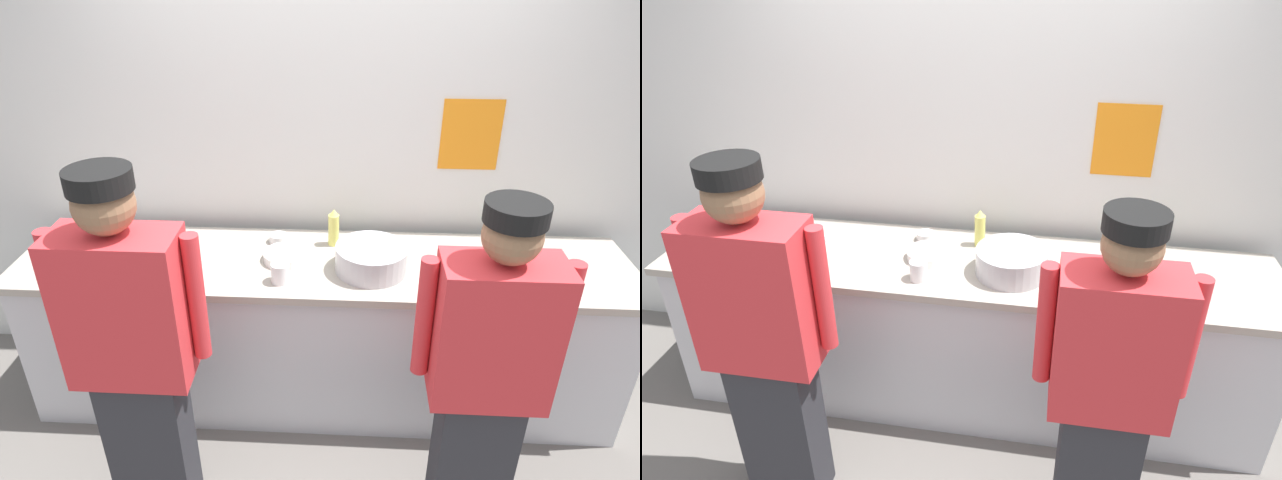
{
  "view_description": "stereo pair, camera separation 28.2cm",
  "coord_description": "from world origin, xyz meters",
  "views": [
    {
      "loc": [
        0.13,
        -2.12,
        2.4
      ],
      "look_at": [
        -0.01,
        0.35,
        1.06
      ],
      "focal_mm": 31.07,
      "sensor_mm": 36.0,
      "label": 1
    },
    {
      "loc": [
        0.41,
        -2.09,
        2.4
      ],
      "look_at": [
        -0.01,
        0.35,
        1.06
      ],
      "focal_mm": 31.07,
      "sensor_mm": 36.0,
      "label": 2
    }
  ],
  "objects": [
    {
      "name": "ground_plane",
      "position": [
        0.0,
        0.0,
        0.0
      ],
      "size": [
        9.0,
        9.0,
        0.0
      ],
      "primitive_type": "plane",
      "color": "slate"
    },
    {
      "name": "wall_back",
      "position": [
        0.0,
        0.86,
        1.46
      ],
      "size": [
        5.07,
        0.11,
        2.93
      ],
      "color": "silver",
      "rests_on": "ground"
    },
    {
      "name": "prep_counter",
      "position": [
        0.0,
        0.37,
        0.46
      ],
      "size": [
        3.23,
        0.71,
        0.92
      ],
      "color": "silver",
      "rests_on": "ground"
    },
    {
      "name": "chef_near_left",
      "position": [
        -0.73,
        -0.41,
        0.92
      ],
      "size": [
        0.62,
        0.24,
        1.73
      ],
      "color": "#2D2D33",
      "rests_on": "ground"
    },
    {
      "name": "chef_center",
      "position": [
        0.69,
        -0.41,
        0.87
      ],
      "size": [
        0.59,
        0.24,
        1.63
      ],
      "color": "#2D2D33",
      "rests_on": "ground"
    },
    {
      "name": "plate_stack_front",
      "position": [
        -0.2,
        0.37,
        0.94
      ],
      "size": [
        0.23,
        0.23,
        0.05
      ],
      "color": "white",
      "rests_on": "prep_counter"
    },
    {
      "name": "mixing_bowl_steel",
      "position": [
        0.25,
        0.3,
        0.99
      ],
      "size": [
        0.36,
        0.36,
        0.13
      ],
      "primitive_type": "cylinder",
      "color": "#B7BABF",
      "rests_on": "prep_counter"
    },
    {
      "name": "sheet_tray",
      "position": [
        -1.01,
        0.32,
        0.93
      ],
      "size": [
        0.43,
        0.33,
        0.02
      ],
      "primitive_type": "cube",
      "rotation": [
        0.0,
        0.0,
        0.04
      ],
      "color": "#B7BABF",
      "rests_on": "prep_counter"
    },
    {
      "name": "squeeze_bottle_primary",
      "position": [
        0.05,
        0.56,
        1.02
      ],
      "size": [
        0.06,
        0.06,
        0.21
      ],
      "color": "#E5E066",
      "rests_on": "prep_counter"
    },
    {
      "name": "squeeze_bottle_secondary",
      "position": [
        0.94,
        0.51,
        1.02
      ],
      "size": [
        0.06,
        0.06,
        0.2
      ],
      "color": "#56A333",
      "rests_on": "prep_counter"
    },
    {
      "name": "ramekin_orange_sauce",
      "position": [
        0.39,
        0.53,
        0.94
      ],
      "size": [
        0.09,
        0.09,
        0.04
      ],
      "color": "white",
      "rests_on": "prep_counter"
    },
    {
      "name": "ramekin_red_sauce",
      "position": [
        0.74,
        0.3,
        0.95
      ],
      "size": [
        0.09,
        0.09,
        0.05
      ],
      "color": "white",
      "rests_on": "prep_counter"
    },
    {
      "name": "ramekin_yellow_sauce",
      "position": [
        -0.26,
        0.57,
        0.95
      ],
      "size": [
        0.1,
        0.1,
        0.05
      ],
      "color": "white",
      "rests_on": "prep_counter"
    },
    {
      "name": "deli_cup",
      "position": [
        -0.2,
        0.16,
        0.97
      ],
      "size": [
        0.09,
        0.09,
        0.1
      ],
      "primitive_type": "cylinder",
      "color": "white",
      "rests_on": "prep_counter"
    }
  ]
}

